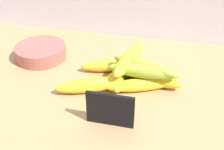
% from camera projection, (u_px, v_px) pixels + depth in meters
% --- Properties ---
extents(counter_top, '(1.10, 0.76, 0.03)m').
position_uv_depth(counter_top, '(93.00, 102.00, 0.78)').
color(counter_top, tan).
rests_on(counter_top, ground).
extents(chalkboard_sign, '(0.11, 0.02, 0.08)m').
position_uv_depth(chalkboard_sign, '(110.00, 111.00, 0.66)').
color(chalkboard_sign, black).
rests_on(chalkboard_sign, counter_top).
extents(fruit_bowl, '(0.16, 0.16, 0.04)m').
position_uv_depth(fruit_bowl, '(41.00, 52.00, 0.93)').
color(fruit_bowl, '#A35752').
rests_on(fruit_bowl, counter_top).
extents(banana_0, '(0.19, 0.11, 0.04)m').
position_uv_depth(banana_0, '(142.00, 84.00, 0.79)').
color(banana_0, yellow).
rests_on(banana_0, counter_top).
extents(banana_1, '(0.21, 0.09, 0.04)m').
position_uv_depth(banana_1, '(146.00, 76.00, 0.82)').
color(banana_1, yellow).
rests_on(banana_1, counter_top).
extents(banana_2, '(0.18, 0.11, 0.04)m').
position_uv_depth(banana_2, '(89.00, 85.00, 0.78)').
color(banana_2, yellow).
rests_on(banana_2, counter_top).
extents(banana_3, '(0.13, 0.14, 0.04)m').
position_uv_depth(banana_3, '(128.00, 72.00, 0.84)').
color(banana_3, yellow).
rests_on(banana_3, counter_top).
extents(banana_4, '(0.20, 0.10, 0.04)m').
position_uv_depth(banana_4, '(114.00, 65.00, 0.87)').
color(banana_4, yellow).
rests_on(banana_4, counter_top).
extents(banana_5, '(0.06, 0.16, 0.04)m').
position_uv_depth(banana_5, '(118.00, 76.00, 0.82)').
color(banana_5, yellow).
rests_on(banana_5, counter_top).
extents(banana_6, '(0.08, 0.20, 0.04)m').
position_uv_depth(banana_6, '(129.00, 59.00, 0.82)').
color(banana_6, yellow).
rests_on(banana_6, banana_3).
extents(banana_7, '(0.18, 0.09, 0.04)m').
position_uv_depth(banana_7, '(144.00, 66.00, 0.78)').
color(banana_7, '#92B335').
rests_on(banana_7, banana_1).
extents(banana_8, '(0.19, 0.04, 0.04)m').
position_uv_depth(banana_8, '(143.00, 71.00, 0.77)').
color(banana_8, '#9ABB32').
rests_on(banana_8, banana_0).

